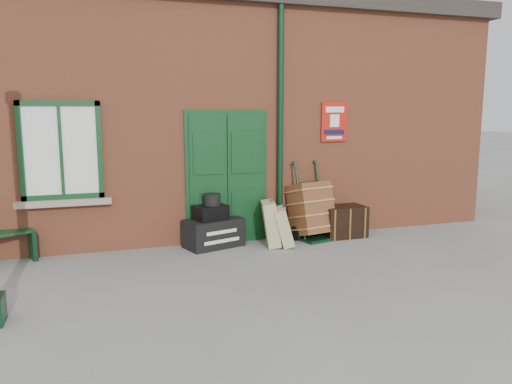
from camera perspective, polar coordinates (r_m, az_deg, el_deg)
name	(u,v)px	position (r m, az deg, el deg)	size (l,w,h in m)	color
ground	(273,265)	(7.44, 1.92, -8.31)	(80.00, 80.00, 0.00)	gray
station_building	(215,115)	(10.44, -4.71, 8.77)	(10.30, 4.30, 4.36)	#AF5838
houdini_trunk	(214,233)	(8.37, -4.86, -4.67)	(0.94, 0.52, 0.47)	black
strongbox	(210,212)	(8.28, -5.23, -2.32)	(0.52, 0.38, 0.24)	black
hatbox	(212,200)	(8.25, -5.05, -0.86)	(0.28, 0.28, 0.19)	black
suitcase_back	(271,223)	(8.38, 1.72, -3.60)	(0.21, 0.53, 0.74)	tan
suitcase_front	(283,227)	(8.36, 3.12, -3.99)	(0.19, 0.48, 0.64)	tan
porter_trolley	(311,210)	(8.85, 6.33, -2.04)	(0.80, 0.84, 1.35)	black
dark_trunk	(343,221)	(9.13, 9.91, -3.32)	(0.77, 0.50, 0.56)	black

